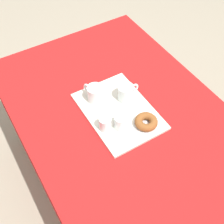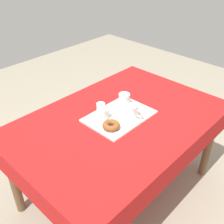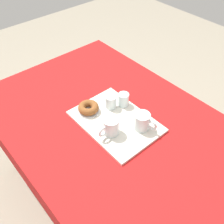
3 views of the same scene
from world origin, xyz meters
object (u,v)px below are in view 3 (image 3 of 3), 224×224
Objects in this scene: dining_table at (112,132)px; water_glass_near at (111,102)px; water_glass_far at (123,100)px; donut_plate_left at (89,111)px; tea_mug_left at (111,127)px; serving_tray at (115,121)px; tea_mug_right at (142,122)px; sugar_donut_left at (88,108)px.

dining_table is 19.63× the size of water_glass_near.
water_glass_far is 0.63× the size of donut_plate_left.
tea_mug_left reaches higher than water_glass_far.
water_glass_near reaches higher than serving_tray.
water_glass_near is 0.13m from donut_plate_left.
tea_mug_right is 0.23m from water_glass_near.
tea_mug_right is 0.31m from sugar_donut_left.
serving_tray reaches higher than dining_table.
donut_plate_left is (0.09, 0.18, -0.03)m from water_glass_far.
sugar_donut_left is at bearing 64.78° from water_glass_far.
water_glass_near is (0.15, -0.13, -0.01)m from tea_mug_left.
dining_table is at bearing -44.44° from tea_mug_left.
water_glass_far is at bearing -60.70° from serving_tray.
serving_tray is 3.72× the size of tea_mug_right.
water_glass_near is at bearing -115.25° from sugar_donut_left.
tea_mug_left is 0.23m from water_glass_far.
sugar_donut_left is at bearing -3.00° from tea_mug_left.
tea_mug_right is (-0.13, -0.07, 0.05)m from serving_tray.
donut_plate_left is at bearing 21.09° from dining_table.
serving_tray is at bearing 152.61° from water_glass_near.
tea_mug_right is at bearing -150.76° from dining_table.
water_glass_far is (0.05, -0.13, 0.13)m from dining_table.
dining_table is 13.10× the size of sugar_donut_left.
serving_tray is at bearing -140.88° from dining_table.
donut_plate_left reaches higher than dining_table.
tea_mug_left is 1.64× the size of water_glass_far.
tea_mug_right is at bearing -154.60° from sugar_donut_left.
tea_mug_left is 1.04× the size of donut_plate_left.
donut_plate_left reaches higher than serving_tray.
serving_tray is 0.12m from water_glass_near.
donut_plate_left is at bearing -3.00° from tea_mug_left.
sugar_donut_left reaches higher than donut_plate_left.
serving_tray is at bearing -156.79° from sugar_donut_left.
donut_plate_left is at bearing 64.78° from water_glass_far.
tea_mug_right is 0.31m from donut_plate_left.
water_glass_far reaches higher than serving_tray.
serving_tray is 0.17m from sugar_donut_left.
dining_table is at bearing -158.91° from sugar_donut_left.
water_glass_far is at bearing -115.22° from sugar_donut_left.
serving_tray is at bearing 27.90° from tea_mug_right.
donut_plate_left is at bearing 25.40° from tea_mug_right.
water_glass_far is (0.12, -0.19, -0.01)m from tea_mug_left.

